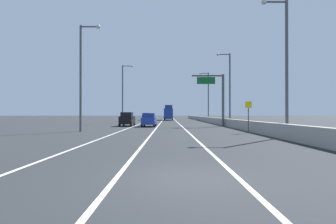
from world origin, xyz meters
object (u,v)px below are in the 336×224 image
Objects in this scene: lamp_post_right_near at (284,58)px; lamp_post_right_second at (228,84)px; lamp_post_right_third at (208,94)px; overhead_sign_gantry at (218,94)px; box_truck at (169,113)px; speed_advisory_sign at (249,114)px; car_black_2 at (127,119)px; car_gray_3 at (169,116)px; lamp_post_left_mid at (124,90)px; car_blue_0 at (149,120)px; lamp_post_left_near at (83,71)px; car_green_1 at (146,117)px.

lamp_post_right_near is 18.63m from lamp_post_right_second.
lamp_post_right_second and lamp_post_right_third have the same top height.
overhead_sign_gantry is 0.76× the size of box_truck.
lamp_post_right_near is at bearing -80.31° from box_truck.
speed_advisory_sign is 0.63× the size of car_black_2.
car_black_2 reaches higher than car_gray_3.
car_gray_3 is (8.47, 42.59, -5.25)m from lamp_post_left_mid.
car_blue_0 is (-9.89, -0.69, -3.78)m from overhead_sign_gantry.
overhead_sign_gantry is at bearing 91.97° from speed_advisory_sign.
lamp_post_left_mid is 26.53m from box_truck.
car_gray_3 is (8.90, 64.95, -5.25)m from lamp_post_left_near.
overhead_sign_gantry is at bearing 96.91° from lamp_post_right_near.
speed_advisory_sign reaches higher than car_gray_3.
car_gray_3 is 0.47× the size of box_truck.
overhead_sign_gantry is 0.68× the size of lamp_post_right_third.
car_blue_0 is 54.86m from car_gray_3.
overhead_sign_gantry is 1.78× the size of car_blue_0.
lamp_post_right_near is (1.60, -3.98, 4.50)m from speed_advisory_sign.
car_black_2 is at bearing -96.70° from car_gray_3.
box_truck is at bearing 79.31° from lamp_post_left_near.
car_blue_0 is 0.43× the size of box_truck.
lamp_post_left_near is 1.12× the size of box_truck.
box_truck reaches higher than car_blue_0.
box_truck reaches higher than car_gray_3.
lamp_post_right_second is 36.01m from car_green_1.
car_black_2 is at bearing -100.04° from box_truck.
car_black_2 is (-15.28, 18.03, -5.24)m from lamp_post_right_near.
box_truck is (-9.07, 53.13, -4.29)m from lamp_post_right_near.
lamp_post_right_near is at bearing -82.72° from car_gray_3.
speed_advisory_sign is 0.27× the size of lamp_post_right_second.
car_gray_3 reaches higher than car_green_1.
speed_advisory_sign is 29.46m from lamp_post_left_mid.
car_blue_0 is at bearing -118.40° from lamp_post_right_third.
car_green_1 is (-15.31, 50.87, -5.26)m from lamp_post_right_near.
lamp_post_left_near is 65.77m from car_gray_3.
box_truck reaches higher than car_black_2.
lamp_post_right_second is 1.00× the size of lamp_post_right_third.
lamp_post_right_near and lamp_post_right_second have the same top height.
car_green_1 is 0.95× the size of car_gray_3.
lamp_post_left_mid reaches higher than car_blue_0.
car_gray_3 is (6.25, 20.08, 0.01)m from car_green_1.
lamp_post_left_mid reaches higher than speed_advisory_sign.
lamp_post_right_near reaches higher than car_blue_0.
lamp_post_right_near is at bearing -68.11° from speed_advisory_sign.
car_blue_0 is 0.91× the size of car_gray_3.
car_gray_3 is (-9.06, 70.95, -5.25)m from lamp_post_right_near.
lamp_post_right_third reaches higher than car_gray_3.
lamp_post_right_third is 20.77m from car_green_1.
lamp_post_right_third is at bearing 60.84° from lamp_post_left_near.
car_blue_0 is (5.60, -12.19, -5.31)m from lamp_post_left_mid.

